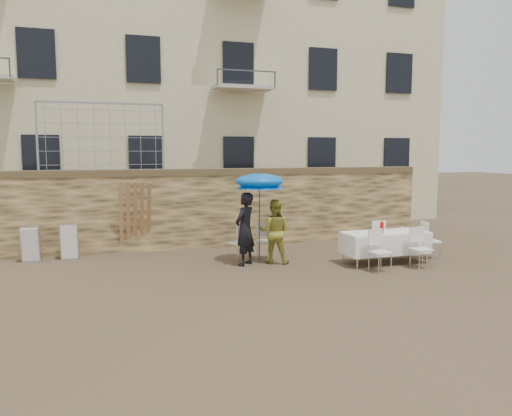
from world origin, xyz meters
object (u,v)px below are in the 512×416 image
object	(u,v)px
couple_chair_left	(239,242)
chair_stack_right	(70,240)
table_chair_front_right	(421,248)
table_chair_side	(431,240)
table_chair_front_left	(380,251)
umbrella	(259,184)
couple_chair_right	(265,240)
table_chair_back	(375,238)
banquet_table	(385,234)
man_suit	(245,229)
chair_stack_left	(32,242)
soda_bottle	(382,228)
woman_dress	(274,231)

from	to	relation	value
couple_chair_left	chair_stack_right	bearing A→B (deg)	-46.61
table_chair_front_right	table_chair_side	xyz separation A→B (m)	(0.90, 0.85, 0.00)
couple_chair_left	chair_stack_right	xyz separation A→B (m)	(-4.07, 1.59, -0.02)
table_chair_front_left	table_chair_side	distance (m)	2.17
umbrella	couple_chair_right	xyz separation A→B (m)	(0.30, 0.45, -1.47)
couple_chair_left	couple_chair_right	world-z (taller)	same
table_chair_front_left	table_chair_back	bearing A→B (deg)	53.71
couple_chair_left	table_chair_back	size ratio (longest dim) A/B	1.00
banquet_table	table_chair_side	xyz separation A→B (m)	(1.40, 0.10, -0.25)
man_suit	table_chair_side	world-z (taller)	man_suit
banquet_table	chair_stack_left	distance (m)	8.83
umbrella	couple_chair_left	distance (m)	1.59
couple_chair_left	chair_stack_left	bearing A→B (deg)	-43.00
umbrella	banquet_table	bearing A→B (deg)	-17.49
couple_chair_right	table_chair_front_left	bearing A→B (deg)	158.33
soda_bottle	table_chair_front_right	distance (m)	1.02
couple_chair_left	table_chair_side	xyz separation A→B (m)	(4.75, -1.28, 0.00)
soda_bottle	chair_stack_left	xyz separation A→B (m)	(-8.11, 3.12, -0.45)
table_chair_side	man_suit	bearing A→B (deg)	90.46
table_chair_front_left	chair_stack_left	xyz separation A→B (m)	(-7.71, 3.72, -0.02)
umbrella	chair_stack_left	size ratio (longest dim) A/B	2.25
couple_chair_left	table_chair_front_left	bearing A→B (deg)	116.99
table_chair_front_right	chair_stack_left	xyz separation A→B (m)	(-8.81, 3.72, -0.02)
man_suit	umbrella	distance (m)	1.15
couple_chair_left	table_chair_side	world-z (taller)	same
table_chair_side	chair_stack_right	xyz separation A→B (m)	(-8.81, 2.87, -0.02)
table_chair_front_left	table_chair_front_right	world-z (taller)	same
umbrella	couple_chair_left	bearing A→B (deg)	131.63
umbrella	table_chair_back	xyz separation A→B (m)	(3.15, -0.13, -1.47)
woman_dress	table_chair_side	world-z (taller)	woman_dress
table_chair_side	chair_stack_right	size ratio (longest dim) A/B	1.04
man_suit	chair_stack_left	size ratio (longest dim) A/B	1.92
table_chair_side	couple_chair_left	bearing A→B (deg)	84.11
couple_chair_left	table_chair_front_right	size ratio (longest dim) A/B	1.00
soda_bottle	table_chair_back	bearing A→B (deg)	67.17
table_chair_front_left	umbrella	bearing A→B (deg)	135.44
banquet_table	table_chair_back	distance (m)	0.86
table_chair_back	chair_stack_right	size ratio (longest dim) A/B	1.04
table_chair_front_right	soda_bottle	bearing A→B (deg)	136.32
man_suit	umbrella	size ratio (longest dim) A/B	0.85
couple_chair_right	umbrella	bearing A→B (deg)	80.76
woman_dress	chair_stack_left	xyz separation A→B (m)	(-5.72, 2.14, -0.33)
table_chair_back	chair_stack_left	world-z (taller)	table_chair_back
soda_bottle	chair_stack_right	world-z (taller)	soda_bottle
woman_dress	soda_bottle	world-z (taller)	woman_dress
couple_chair_right	chair_stack_right	distance (m)	5.03
soda_bottle	table_chair_front_left	bearing A→B (deg)	-123.69
table_chair_front_left	chair_stack_left	size ratio (longest dim) A/B	1.04
woman_dress	chair_stack_left	world-z (taller)	woman_dress
man_suit	table_chair_side	distance (m)	4.82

